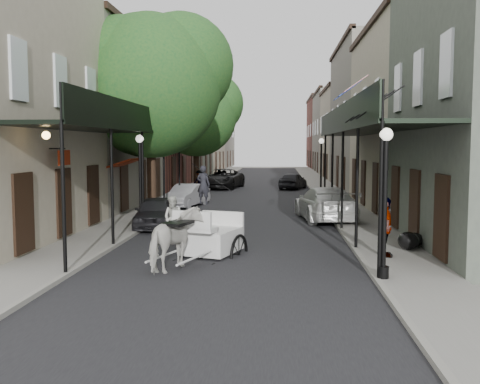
% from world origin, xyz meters
% --- Properties ---
extents(ground, '(140.00, 140.00, 0.00)m').
position_xyz_m(ground, '(0.00, 0.00, 0.00)').
color(ground, gray).
rests_on(ground, ground).
extents(road, '(8.00, 90.00, 0.01)m').
position_xyz_m(road, '(0.00, 20.00, 0.01)').
color(road, black).
rests_on(road, ground).
extents(sidewalk_left, '(2.20, 90.00, 0.12)m').
position_xyz_m(sidewalk_left, '(-5.00, 20.00, 0.06)').
color(sidewalk_left, gray).
rests_on(sidewalk_left, ground).
extents(sidewalk_right, '(2.20, 90.00, 0.12)m').
position_xyz_m(sidewalk_right, '(5.00, 20.00, 0.06)').
color(sidewalk_right, gray).
rests_on(sidewalk_right, ground).
extents(building_row_left, '(5.00, 80.00, 10.50)m').
position_xyz_m(building_row_left, '(-8.60, 30.00, 5.25)').
color(building_row_left, '#B1A68D').
rests_on(building_row_left, ground).
extents(building_row_right, '(5.00, 80.00, 10.50)m').
position_xyz_m(building_row_right, '(8.60, 30.00, 5.25)').
color(building_row_right, gray).
rests_on(building_row_right, ground).
extents(gallery_left, '(2.20, 18.05, 4.88)m').
position_xyz_m(gallery_left, '(-4.79, 6.98, 4.05)').
color(gallery_left, black).
rests_on(gallery_left, sidewalk_left).
extents(gallery_right, '(2.20, 18.05, 4.88)m').
position_xyz_m(gallery_right, '(4.79, 6.98, 4.05)').
color(gallery_right, black).
rests_on(gallery_right, sidewalk_right).
extents(tree_near, '(7.31, 6.80, 9.63)m').
position_xyz_m(tree_near, '(-4.20, 10.18, 6.49)').
color(tree_near, '#382619').
rests_on(tree_near, sidewalk_left).
extents(tree_far, '(6.45, 6.00, 8.61)m').
position_xyz_m(tree_far, '(-4.25, 24.18, 5.84)').
color(tree_far, '#382619').
rests_on(tree_far, sidewalk_left).
extents(lamppost_right_near, '(0.32, 0.32, 3.71)m').
position_xyz_m(lamppost_right_near, '(4.10, -2.00, 2.05)').
color(lamppost_right_near, black).
rests_on(lamppost_right_near, sidewalk_right).
extents(lamppost_left, '(0.32, 0.32, 3.71)m').
position_xyz_m(lamppost_left, '(-4.10, 6.00, 2.05)').
color(lamppost_left, black).
rests_on(lamppost_left, sidewalk_left).
extents(lamppost_right_far, '(0.32, 0.32, 3.71)m').
position_xyz_m(lamppost_right_far, '(4.10, 18.00, 2.05)').
color(lamppost_right_far, black).
rests_on(lamppost_right_far, sidewalk_right).
extents(horse, '(1.49, 2.19, 1.69)m').
position_xyz_m(horse, '(-1.28, -1.00, 0.85)').
color(horse, beige).
rests_on(horse, ground).
extents(carriage, '(2.24, 2.81, 2.83)m').
position_xyz_m(carriage, '(-0.46, 1.51, 1.10)').
color(carriage, black).
rests_on(carriage, ground).
extents(pedestrian_walking, '(0.92, 0.81, 1.58)m').
position_xyz_m(pedestrian_walking, '(-2.28, 3.65, 0.79)').
color(pedestrian_walking, beige).
rests_on(pedestrian_walking, ground).
extents(pedestrian_sidewalk_left, '(1.10, 1.06, 1.51)m').
position_xyz_m(pedestrian_sidewalk_left, '(-4.20, 22.73, 0.87)').
color(pedestrian_sidewalk_left, gray).
rests_on(pedestrian_sidewalk_left, sidewalk_left).
extents(pedestrian_sidewalk_right, '(0.46, 1.05, 1.77)m').
position_xyz_m(pedestrian_sidewalk_right, '(4.65, 0.61, 1.01)').
color(pedestrian_sidewalk_right, gray).
rests_on(pedestrian_sidewalk_right, sidewalk_right).
extents(car_left_near, '(1.95, 3.94, 1.29)m').
position_xyz_m(car_left_near, '(-3.60, 6.37, 0.65)').
color(car_left_near, black).
rests_on(car_left_near, ground).
extents(car_left_mid, '(2.22, 4.03, 1.26)m').
position_xyz_m(car_left_mid, '(-3.60, 14.00, 0.63)').
color(car_left_mid, '#9E9EA3').
rests_on(car_left_mid, ground).
extents(car_left_far, '(3.41, 5.93, 1.55)m').
position_xyz_m(car_left_far, '(-2.95, 26.57, 0.78)').
color(car_left_far, black).
rests_on(car_left_far, ground).
extents(car_right_near, '(2.81, 5.56, 1.55)m').
position_xyz_m(car_right_near, '(3.60, 9.00, 0.77)').
color(car_right_near, silver).
rests_on(car_right_near, ground).
extents(car_right_far, '(2.55, 4.15, 1.32)m').
position_xyz_m(car_right_far, '(2.60, 26.47, 0.66)').
color(car_right_far, black).
rests_on(car_right_far, ground).
extents(trash_bags, '(0.93, 1.08, 0.57)m').
position_xyz_m(trash_bags, '(5.72, 1.93, 0.39)').
color(trash_bags, black).
rests_on(trash_bags, sidewalk_right).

